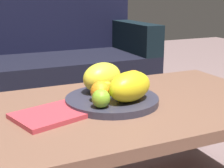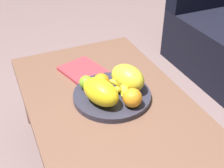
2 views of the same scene
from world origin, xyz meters
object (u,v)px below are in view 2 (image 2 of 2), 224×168
object	(u,v)px
orange_front	(101,81)
magazine	(85,72)
fruit_bowl	(112,95)
melon_smaller_beside	(128,78)
coffee_table	(113,114)
melon_large_front	(101,92)
orange_left	(132,98)
banana_bunch	(124,86)
apple_right	(86,82)

from	to	relation	value
orange_front	magazine	distance (m)	0.19
fruit_bowl	melon_smaller_beside	xyz separation A→B (m)	(-0.01, 0.08, 0.07)
coffee_table	orange_front	size ratio (longest dim) A/B	16.20
fruit_bowl	melon_large_front	xyz separation A→B (m)	(0.04, -0.07, 0.07)
fruit_bowl	orange_left	world-z (taller)	orange_left
fruit_bowl	magazine	bearing A→B (deg)	-169.61
melon_large_front	magazine	distance (m)	0.28
orange_left	banana_bunch	xyz separation A→B (m)	(-0.10, 0.01, -0.01)
apple_right	magazine	size ratio (longest dim) A/B	0.25
orange_front	apple_right	bearing A→B (deg)	-111.31
coffee_table	magazine	bearing A→B (deg)	-175.76
magazine	orange_front	bearing A→B (deg)	-11.89
melon_large_front	orange_left	world-z (taller)	melon_large_front
fruit_bowl	melon_smaller_beside	world-z (taller)	melon_smaller_beside
coffee_table	orange_left	xyz separation A→B (m)	(0.06, 0.06, 0.11)
melon_smaller_beside	banana_bunch	world-z (taller)	melon_smaller_beside
fruit_bowl	coffee_table	bearing A→B (deg)	-21.01
coffee_table	melon_smaller_beside	xyz separation A→B (m)	(-0.06, 0.10, 0.13)
melon_smaller_beside	banana_bunch	distance (m)	0.04
orange_left	apple_right	size ratio (longest dim) A/B	1.29
melon_smaller_beside	orange_left	world-z (taller)	melon_smaller_beside
orange_left	melon_large_front	bearing A→B (deg)	-123.80
apple_right	banana_bunch	world-z (taller)	apple_right
coffee_table	orange_front	bearing A→B (deg)	-176.93
melon_large_front	orange_front	xyz separation A→B (m)	(-0.10, 0.04, -0.02)
orange_front	magazine	size ratio (longest dim) A/B	0.29
melon_large_front	melon_smaller_beside	distance (m)	0.15
melon_large_front	melon_smaller_beside	xyz separation A→B (m)	(-0.04, 0.15, 0.00)
orange_left	apple_right	world-z (taller)	orange_left
magazine	coffee_table	bearing A→B (deg)	-12.64
melon_large_front	orange_left	distance (m)	0.13
coffee_table	melon_large_front	xyz separation A→B (m)	(-0.02, -0.05, 0.12)
apple_right	fruit_bowl	bearing A→B (deg)	47.81
coffee_table	melon_large_front	world-z (taller)	melon_large_front
banana_bunch	orange_front	bearing A→B (deg)	-130.50
banana_bunch	magazine	size ratio (longest dim) A/B	0.66
fruit_bowl	apple_right	size ratio (longest dim) A/B	5.46
melon_smaller_beside	orange_front	bearing A→B (deg)	-115.90
coffee_table	orange_front	xyz separation A→B (m)	(-0.11, -0.01, 0.10)
fruit_bowl	orange_front	distance (m)	0.08
melon_large_front	magazine	bearing A→B (deg)	174.73
melon_smaller_beside	apple_right	size ratio (longest dim) A/B	2.66
orange_left	banana_bunch	distance (m)	0.10
orange_left	banana_bunch	bearing A→B (deg)	174.37
orange_left	melon_smaller_beside	bearing A→B (deg)	163.04
coffee_table	magazine	distance (m)	0.30
coffee_table	banana_bunch	bearing A→B (deg)	121.30
coffee_table	melon_smaller_beside	world-z (taller)	melon_smaller_beside
melon_large_front	magazine	size ratio (longest dim) A/B	0.73
melon_smaller_beside	orange_front	distance (m)	0.12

